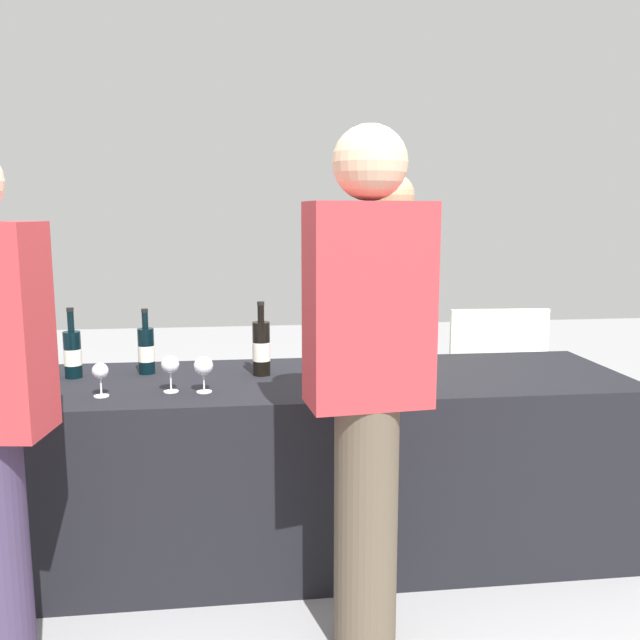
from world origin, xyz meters
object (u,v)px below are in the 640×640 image
Objects in this scene: wine_bottle_1 at (146,350)px; guest_1 at (367,375)px; wine_glass_0 at (100,372)px; menu_board at (497,388)px; wine_bottle_0 at (73,353)px; wine_glass_3 at (330,359)px; wine_bottle_2 at (261,348)px; wine_glass_1 at (170,366)px; server_pouring at (391,315)px; wine_glass_2 at (203,367)px; wine_glass_4 at (393,358)px; wine_bottle_3 at (363,343)px; wine_bottle_4 at (384,340)px.

guest_1 is (0.82, -0.86, 0.07)m from wine_bottle_1.
wine_bottle_1 reaches higher than wine_glass_0.
wine_glass_0 is 0.14× the size of menu_board.
wine_glass_3 is at bearing -11.84° from wine_bottle_0.
wine_glass_1 is at bearing -146.97° from wine_bottle_2.
server_pouring is (0.44, 0.81, 0.05)m from wine_glass_3.
wine_bottle_1 is at bearing 127.36° from wine_glass_2.
wine_bottle_2 is (0.50, -0.09, 0.02)m from wine_bottle_1.
wine_glass_3 reaches higher than wine_glass_0.
wine_glass_4 is at bearing -8.46° from wine_bottle_0.
wine_glass_1 is at bearing -174.57° from wine_glass_3.
menu_board is (1.64, 1.06, -0.42)m from wine_glass_2.
server_pouring reaches higher than wine_bottle_2.
guest_1 reaches higher than wine_bottle_2.
wine_bottle_0 is 2.29× the size of wine_glass_0.
menu_board is at bearing 40.90° from wine_glass_3.
wine_bottle_2 reaches higher than wine_bottle_3.
wine_glass_3 is at bearing 6.11° from wine_glass_0.
wine_bottle_0 reaches higher than wine_glass_0.
wine_bottle_4 is 0.20× the size of server_pouring.
wine_bottle_1 is 0.84× the size of wine_bottle_4.
wine_glass_1 is 1.00× the size of wine_glass_3.
wine_bottle_4 is 0.90m from guest_1.
server_pouring is at bearing 74.07° from wine_bottle_4.
wine_bottle_2 reaches higher than menu_board.
guest_1 is at bearing -86.07° from wine_glass_3.
wine_glass_2 reaches higher than wine_glass_0.
wine_bottle_3 is (0.96, -0.04, 0.02)m from wine_bottle_1.
server_pouring is (0.72, 0.64, 0.03)m from wine_bottle_2.
wine_glass_4 is 0.08× the size of guest_1.
wine_bottle_1 is 2.17× the size of wine_glass_0.
wine_bottle_4 is 0.99m from wine_glass_1.
wine_glass_0 is 0.91× the size of wine_glass_3.
wine_glass_4 is at bearing 63.44° from guest_1.
wine_bottle_3 is 0.29m from wine_glass_3.
wine_glass_3 is 0.93m from server_pouring.
wine_bottle_2 is at bearing -147.03° from menu_board.
server_pouring is at bearing 24.16° from wine_bottle_1.
wine_glass_0 is at bearing -156.41° from wine_bottle_2.
wine_bottle_4 is 0.36× the size of menu_board.
guest_1 reaches higher than wine_bottle_3.
wine_bottle_1 is at bearing 127.38° from guest_1.
wine_bottle_0 is at bearing 151.53° from wine_glass_2.
guest_1 reaches higher than wine_glass_2.
wine_bottle_4 is 2.37× the size of wine_glass_2.
wine_bottle_0 is 1.39m from guest_1.
wine_bottle_0 is 1.11m from wine_glass_3.
menu_board is at bearing 39.95° from wine_bottle_4.
wine_glass_3 is 0.08× the size of guest_1.
wine_bottle_3 is 0.76m from wine_glass_2.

